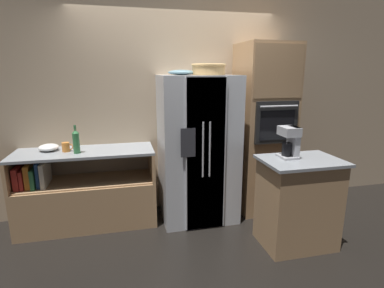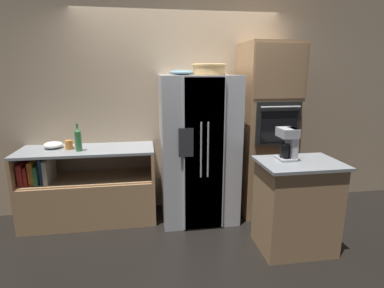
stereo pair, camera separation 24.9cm
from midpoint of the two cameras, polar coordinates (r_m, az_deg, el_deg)
name	(u,v)px [view 1 (the left image)]	position (r m, az deg, el deg)	size (l,w,h in m)	color
ground_plane	(184,217)	(3.88, -3.50, -13.70)	(20.00, 20.00, 0.00)	black
wall_back	(176,102)	(3.87, -4.85, 7.96)	(12.00, 0.06, 2.80)	tan
counter_left	(86,198)	(3.83, -21.26, -9.58)	(1.54, 0.58, 0.91)	#A87F56
refrigerator	(198,149)	(3.61, -0.90, -0.96)	(0.89, 0.77, 1.74)	silver
wall_oven	(263,129)	(3.89, 11.61, 2.72)	(0.64, 0.69, 2.12)	#A87F56
island_counter	(298,202)	(3.28, 17.42, -10.59)	(0.78, 0.56, 0.93)	#A87F56
wicker_basket	(209,69)	(3.45, 1.06, 14.10)	(0.39, 0.39, 0.12)	tan
fruit_bowl	(182,72)	(3.50, -4.06, 13.45)	(0.31, 0.31, 0.06)	#668C99
bottle_tall	(76,141)	(3.54, -23.11, 0.48)	(0.07, 0.07, 0.31)	#33723F
mug	(66,147)	(3.68, -24.66, -0.55)	(0.12, 0.08, 0.10)	orange
mixing_bowl	(49,147)	(3.81, -27.35, -0.60)	(0.22, 0.22, 0.08)	white
coffee_maker	(290,141)	(3.11, 16.04, 0.57)	(0.16, 0.20, 0.32)	#B2B2B7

